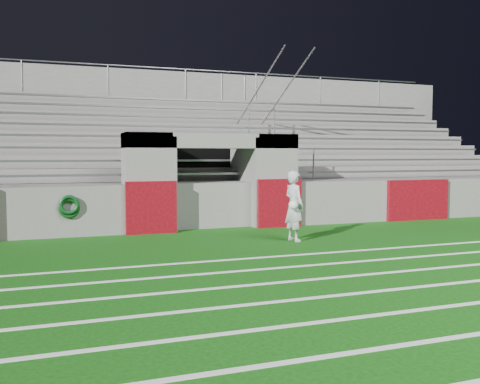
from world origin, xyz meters
name	(u,v)px	position (x,y,z in m)	size (l,w,h in m)	color
ground	(260,248)	(0.00, 0.00, 0.00)	(90.00, 90.00, 0.00)	#0F490C
field_markings	(408,311)	(0.00, -5.00, 0.01)	(28.00, 8.09, 0.01)	white
stadium_structure	(174,170)	(0.00, 7.97, 1.49)	(26.00, 8.48, 5.42)	slate
goalkeeper_with_ball	(294,206)	(1.12, 0.63, 0.83)	(0.52, 0.74, 1.65)	#B6BAC0
hose_coil	(69,206)	(-3.80, 2.93, 0.77)	(0.51, 0.14, 0.58)	#0B3910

